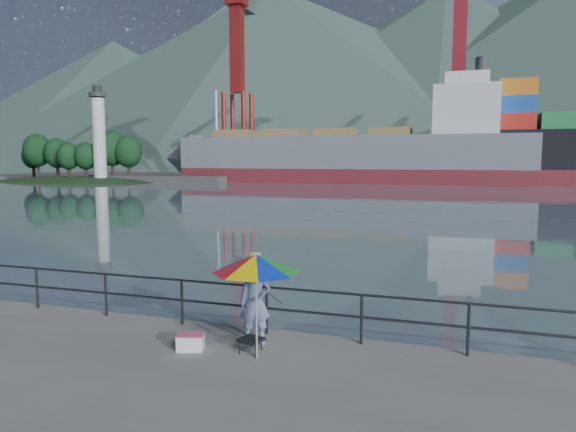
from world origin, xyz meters
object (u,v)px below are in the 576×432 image
object	(u,v)px
beach_umbrella	(256,263)
bulk_carrier	(360,155)
cooler_bag	(190,342)
fisherman	(255,302)

from	to	relation	value
beach_umbrella	bulk_carrier	xyz separation A→B (m)	(-10.46, 71.78, 2.30)
cooler_bag	fisherman	bearing A→B (deg)	16.67
cooler_bag	bulk_carrier	xyz separation A→B (m)	(-9.08, 71.77, 3.94)
fisherman	cooler_bag	xyz separation A→B (m)	(-1.06, -0.73, -0.70)
bulk_carrier	cooler_bag	bearing A→B (deg)	-82.79
beach_umbrella	fisherman	bearing A→B (deg)	113.01
bulk_carrier	beach_umbrella	bearing A→B (deg)	-81.71
beach_umbrella	cooler_bag	xyz separation A→B (m)	(-1.37, 0.01, -1.65)
beach_umbrella	cooler_bag	size ratio (longest dim) A/B	4.24
beach_umbrella	bulk_carrier	size ratio (longest dim) A/B	0.04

